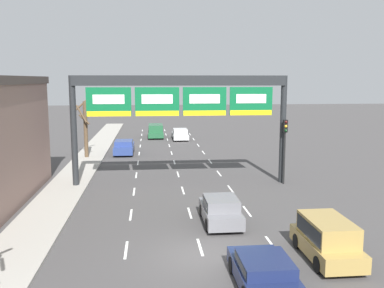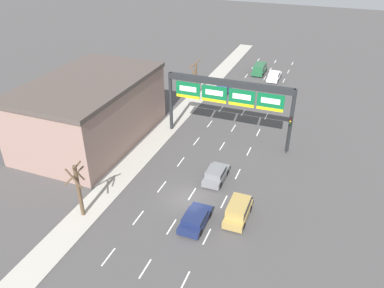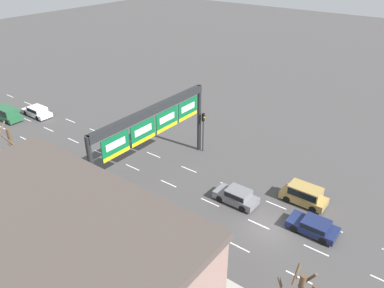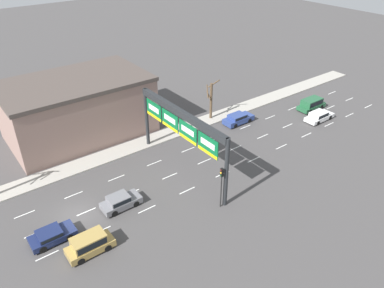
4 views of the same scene
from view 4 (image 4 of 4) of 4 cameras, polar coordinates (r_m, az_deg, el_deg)
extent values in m
plane|color=#474444|center=(38.91, -17.16, -10.43)|extent=(220.00, 220.00, 0.00)
cube|color=#A8A399|center=(45.14, -20.99, -4.69)|extent=(2.80, 110.00, 0.15)
cube|color=white|center=(40.87, -24.14, -9.75)|extent=(0.12, 2.00, 0.01)
cube|color=white|center=(41.62, -17.61, -7.42)|extent=(0.12, 2.00, 0.01)
cube|color=white|center=(42.94, -11.45, -5.10)|extent=(0.12, 2.00, 0.01)
cube|color=white|center=(44.78, -5.78, -2.91)|extent=(0.12, 2.00, 0.01)
cube|color=white|center=(47.09, -0.62, -0.88)|extent=(0.12, 2.00, 0.01)
cube|color=white|center=(49.79, 4.01, 0.96)|extent=(0.12, 2.00, 0.01)
cube|color=white|center=(52.83, 8.14, 2.58)|extent=(0.12, 2.00, 0.01)
cube|color=white|center=(56.15, 11.81, 4.02)|extent=(0.12, 2.00, 0.01)
cube|color=white|center=(59.71, 15.07, 5.27)|extent=(0.12, 2.00, 0.01)
cube|color=white|center=(63.46, 17.96, 6.37)|extent=(0.12, 2.00, 0.01)
cube|color=white|center=(67.37, 20.53, 7.32)|extent=(0.12, 2.00, 0.01)
cube|color=white|center=(38.32, -22.78, -12.48)|extent=(0.12, 2.00, 0.01)
cube|color=white|center=(39.12, -15.80, -9.90)|extent=(0.12, 2.00, 0.01)
cube|color=white|center=(40.52, -9.31, -7.34)|extent=(0.12, 2.00, 0.01)
cube|color=white|center=(42.47, -3.40, -4.90)|extent=(0.12, 2.00, 0.01)
cube|color=white|center=(44.90, 1.89, -2.65)|extent=(0.12, 2.00, 0.01)
cube|color=white|center=(47.72, 6.58, -0.63)|extent=(0.12, 2.00, 0.01)
cube|color=white|center=(50.89, 10.72, 1.16)|extent=(0.12, 2.00, 0.01)
cube|color=white|center=(54.32, 14.35, 2.72)|extent=(0.12, 2.00, 0.01)
cube|color=white|center=(57.99, 17.55, 4.08)|extent=(0.12, 2.00, 0.01)
cube|color=white|center=(61.84, 20.37, 5.27)|extent=(0.12, 2.00, 0.01)
cube|color=white|center=(65.85, 22.86, 6.30)|extent=(0.12, 2.00, 0.01)
cube|color=white|center=(35.89, -21.19, -15.57)|extent=(0.12, 2.00, 0.01)
cube|color=white|center=(36.74, -13.73, -12.71)|extent=(0.12, 2.00, 0.01)
cube|color=white|center=(38.24, -6.89, -9.84)|extent=(0.12, 2.00, 0.01)
cube|color=white|center=(40.30, -0.75, -7.10)|extent=(0.12, 2.00, 0.01)
cube|color=white|center=(42.84, 4.65, -4.59)|extent=(0.12, 2.00, 0.01)
cube|color=white|center=(45.80, 9.38, -2.35)|extent=(0.12, 2.00, 0.01)
cube|color=white|center=(49.08, 13.49, -0.39)|extent=(0.12, 2.00, 0.01)
cube|color=white|center=(52.64, 17.06, 1.33)|extent=(0.12, 2.00, 0.01)
cube|color=white|center=(56.42, 20.17, 2.82)|extent=(0.12, 2.00, 0.01)
cube|color=white|center=(60.37, 22.89, 4.11)|extent=(0.12, 2.00, 0.01)
cube|color=white|center=(64.47, 25.27, 5.23)|extent=(0.12, 2.00, 0.01)
cylinder|color=#232628|center=(46.65, -6.92, 4.01)|extent=(0.43, 0.43, 7.75)
cylinder|color=#232628|center=(36.33, 5.24, -4.45)|extent=(0.43, 0.43, 7.75)
cube|color=#232628|center=(39.47, -1.67, 4.71)|extent=(14.80, 0.60, 0.70)
cube|color=#0C6033|center=(43.66, -5.80, 5.17)|extent=(3.04, 0.08, 1.97)
cube|color=white|center=(43.56, -5.86, 5.36)|extent=(2.13, 0.02, 0.63)
cube|color=yellow|center=(43.99, -5.79, 4.21)|extent=(2.98, 0.02, 0.35)
cube|color=#0C6033|center=(41.16, -3.36, 3.60)|extent=(3.04, 0.08, 1.97)
cube|color=white|center=(41.06, -3.42, 3.80)|extent=(2.13, 0.02, 0.63)
cube|color=yellow|center=(41.52, -3.38, 2.59)|extent=(2.98, 0.02, 0.35)
cube|color=#0C6033|center=(38.78, -0.63, 1.82)|extent=(3.04, 0.08, 1.97)
cube|color=white|center=(38.67, -0.69, 2.03)|extent=(2.13, 0.02, 0.63)
cube|color=yellow|center=(39.16, -0.68, 0.76)|extent=(2.98, 0.02, 0.35)
cube|color=#0C6033|center=(36.54, 2.44, -0.19)|extent=(3.04, 0.08, 1.97)
cube|color=white|center=(36.42, 2.39, 0.02)|extent=(2.13, 0.02, 0.63)
cube|color=yellow|center=(36.94, 2.36, -1.29)|extent=(2.98, 0.02, 0.35)
cube|color=gray|center=(51.32, -16.98, 5.09)|extent=(11.18, 17.81, 7.19)
cube|color=#4C423D|center=(49.85, -17.66, 9.05)|extent=(11.40, 18.17, 0.50)
cube|color=slate|center=(38.57, -10.73, -8.78)|extent=(1.81, 4.00, 0.66)
cube|color=slate|center=(38.11, -11.14, -8.19)|extent=(1.67, 2.08, 0.57)
cube|color=black|center=(38.11, -11.14, -8.19)|extent=(1.70, 1.91, 0.41)
cylinder|color=black|center=(39.66, -9.71, -7.76)|extent=(0.22, 0.66, 0.66)
cylinder|color=black|center=(38.51, -8.53, -9.00)|extent=(0.22, 0.66, 0.66)
cylinder|color=black|center=(38.94, -12.84, -9.01)|extent=(0.22, 0.66, 0.66)
cylinder|color=black|center=(37.77, -11.74, -10.32)|extent=(0.22, 0.66, 0.66)
cube|color=#235B38|center=(60.02, 17.70, 5.51)|extent=(1.94, 4.63, 0.60)
cube|color=#235B38|center=(59.68, 17.79, 6.16)|extent=(1.79, 3.24, 0.92)
cube|color=black|center=(59.68, 17.79, 6.16)|extent=(1.83, 2.98, 0.66)
cylinder|color=black|center=(61.60, 17.82, 5.98)|extent=(0.22, 0.66, 0.66)
cylinder|color=black|center=(60.72, 19.13, 5.37)|extent=(0.22, 0.66, 0.66)
cylinder|color=black|center=(59.50, 16.20, 5.35)|extent=(0.22, 0.66, 0.66)
cylinder|color=black|center=(58.59, 17.53, 4.72)|extent=(0.22, 0.66, 0.66)
cube|color=silver|center=(56.95, 18.82, 3.88)|extent=(1.86, 4.67, 0.56)
cube|color=silver|center=(56.49, 18.75, 4.33)|extent=(1.71, 2.43, 0.61)
cube|color=black|center=(56.49, 18.75, 4.33)|extent=(1.75, 2.23, 0.44)
cylinder|color=black|center=(58.49, 18.95, 4.42)|extent=(0.22, 0.66, 0.66)
cylinder|color=black|center=(57.70, 20.28, 3.79)|extent=(0.22, 0.66, 0.66)
cylinder|color=black|center=(56.36, 17.28, 3.70)|extent=(0.22, 0.66, 0.66)
cylinder|color=black|center=(55.54, 18.63, 3.04)|extent=(0.22, 0.66, 0.66)
cube|color=navy|center=(53.52, 7.08, 3.74)|extent=(1.89, 4.55, 0.73)
cube|color=navy|center=(53.08, 6.91, 4.24)|extent=(1.74, 2.37, 0.48)
cube|color=black|center=(53.08, 6.91, 4.24)|extent=(1.78, 2.18, 0.35)
cylinder|color=black|center=(55.03, 7.49, 4.24)|extent=(0.22, 0.66, 0.66)
cylinder|color=black|center=(53.97, 8.74, 3.57)|extent=(0.22, 0.66, 0.66)
cylinder|color=black|center=(53.33, 5.36, 3.46)|extent=(0.22, 0.66, 0.66)
cylinder|color=black|center=(52.24, 6.61, 2.76)|extent=(0.22, 0.66, 0.66)
cube|color=#19234C|center=(36.76, -20.45, -13.02)|extent=(1.93, 4.00, 0.58)
cube|color=#19234C|center=(36.39, -20.95, -12.57)|extent=(1.78, 2.08, 0.42)
cube|color=black|center=(36.39, -20.95, -12.57)|extent=(1.82, 1.92, 0.30)
cylinder|color=black|center=(37.68, -19.12, -11.76)|extent=(0.22, 0.66, 0.66)
cylinder|color=black|center=(36.40, -18.14, -13.35)|extent=(0.22, 0.66, 0.66)
cylinder|color=black|center=(37.38, -22.61, -13.03)|extent=(0.22, 0.66, 0.66)
cylinder|color=black|center=(36.08, -21.76, -14.69)|extent=(0.22, 0.66, 0.66)
cube|color=#A88947|center=(34.73, -15.24, -14.90)|extent=(1.80, 4.09, 0.67)
cube|color=#A88947|center=(34.19, -15.48, -14.01)|extent=(1.66, 2.86, 0.88)
cube|color=black|center=(34.19, -15.48, -14.01)|extent=(1.69, 2.63, 0.63)
cylinder|color=black|center=(35.70, -13.89, -13.59)|extent=(0.22, 0.66, 0.66)
cylinder|color=black|center=(34.60, -12.72, -15.18)|extent=(0.22, 0.66, 0.66)
cylinder|color=black|center=(35.22, -17.61, -15.06)|extent=(0.22, 0.66, 0.66)
cylinder|color=black|center=(34.10, -16.57, -16.73)|extent=(0.22, 0.66, 0.66)
cylinder|color=black|center=(37.22, 4.44, -7.27)|extent=(0.12, 0.12, 3.75)
cube|color=black|center=(35.83, 4.59, -4.35)|extent=(0.30, 0.24, 0.90)
sphere|color=#3D0E0C|center=(35.59, 4.46, -4.03)|extent=(0.20, 0.20, 0.20)
sphere|color=gold|center=(35.76, 4.44, -4.42)|extent=(0.20, 0.20, 0.20)
sphere|color=#0E3515|center=(35.93, 4.42, -4.81)|extent=(0.20, 0.20, 0.20)
cylinder|color=brown|center=(53.43, 2.92, 6.56)|extent=(0.37, 0.37, 5.30)
cylinder|color=brown|center=(52.74, 2.38, 8.02)|extent=(1.15, 0.76, 1.66)
cylinder|color=brown|center=(52.80, 2.54, 7.43)|extent=(1.02, 0.27, 0.98)
cylinder|color=brown|center=(53.20, 3.36, 9.17)|extent=(1.63, 0.90, 1.48)
camera|label=1|loc=(36.87, -46.12, -7.92)|focal=40.00mm
camera|label=2|loc=(26.24, -81.54, -0.02)|focal=35.00mm
camera|label=3|loc=(52.03, -41.67, 19.68)|focal=35.00mm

